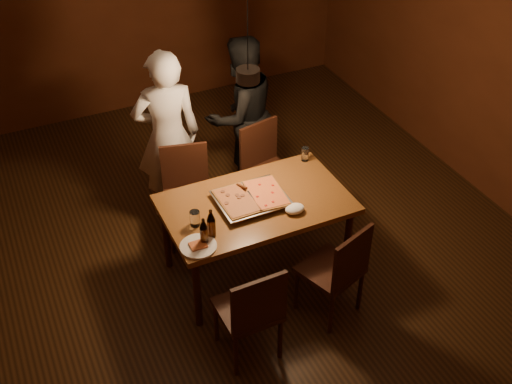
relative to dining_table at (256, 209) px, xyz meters
name	(u,v)px	position (x,y,z in m)	size (l,w,h in m)	color
room_shell	(248,116)	(0.05, 0.25, 0.72)	(6.00, 6.00, 6.00)	#3D2410
dining_table	(256,209)	(0.00, 0.00, 0.00)	(1.50, 0.90, 0.75)	brown
chair_far_left	(187,185)	(-0.34, 0.73, -0.14)	(0.51, 0.51, 0.49)	#38190F
chair_far_right	(265,160)	(0.46, 0.78, -0.14)	(0.50, 0.50, 0.49)	#38190F
chair_near_left	(253,307)	(-0.42, -0.84, -0.14)	(0.43, 0.43, 0.49)	#38190F
chair_near_right	(340,265)	(0.36, -0.73, -0.14)	(0.54, 0.54, 0.49)	#38190F
pizza_tray	(251,200)	(-0.04, 0.01, 0.10)	(0.55, 0.45, 0.05)	silver
pizza_meat	(237,201)	(-0.16, 0.01, 0.13)	(0.26, 0.42, 0.02)	maroon
pizza_cheese	(266,193)	(0.09, 0.01, 0.13)	(0.27, 0.42, 0.02)	gold
spatula	(252,195)	(-0.03, 0.03, 0.14)	(0.09, 0.24, 0.04)	silver
beer_bottle_a	(204,231)	(-0.56, -0.29, 0.19)	(0.06, 0.06, 0.23)	black
beer_bottle_b	(211,223)	(-0.48, -0.24, 0.20)	(0.07, 0.07, 0.25)	black
water_glass_left	(195,218)	(-0.54, -0.06, 0.14)	(0.08, 0.08, 0.13)	silver
water_glass_right	(305,154)	(0.64, 0.36, 0.14)	(0.06, 0.06, 0.13)	silver
plate_slice	(198,246)	(-0.62, -0.31, 0.08)	(0.28, 0.28, 0.03)	white
napkin	(295,209)	(0.22, -0.25, 0.11)	(0.16, 0.12, 0.07)	white
diner_white	(168,136)	(-0.36, 1.10, 0.16)	(0.61, 0.40, 1.68)	white
diner_dark	(241,115)	(0.42, 1.25, 0.12)	(0.77, 0.60, 1.58)	black
pendant_lamp	(248,74)	(0.05, 0.25, 1.08)	(0.18, 0.18, 1.10)	black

